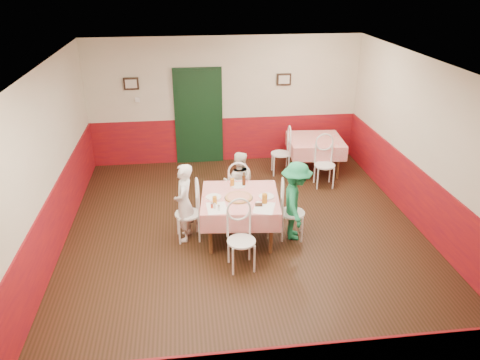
{
  "coord_description": "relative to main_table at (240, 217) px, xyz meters",
  "views": [
    {
      "loc": [
        -0.94,
        -6.61,
        4.12
      ],
      "look_at": [
        -0.1,
        0.03,
        1.05
      ],
      "focal_mm": 35.0,
      "sensor_mm": 36.0,
      "label": 1
    }
  ],
  "objects": [
    {
      "name": "floor",
      "position": [
        0.1,
        -0.03,
        -0.38
      ],
      "size": [
        7.0,
        7.0,
        0.0
      ],
      "primitive_type": "plane",
      "color": "black",
      "rests_on": "ground"
    },
    {
      "name": "ceiling",
      "position": [
        0.1,
        -0.03,
        2.42
      ],
      "size": [
        7.0,
        7.0,
        0.0
      ],
      "primitive_type": "plane",
      "color": "white",
      "rests_on": "back_wall"
    },
    {
      "name": "back_wall",
      "position": [
        0.1,
        3.47,
        1.02
      ],
      "size": [
        6.0,
        0.1,
        2.8
      ],
      "primitive_type": "cube",
      "color": "beige",
      "rests_on": "ground"
    },
    {
      "name": "front_wall",
      "position": [
        0.1,
        -3.53,
        1.02
      ],
      "size": [
        6.0,
        0.1,
        2.8
      ],
      "primitive_type": "cube",
      "color": "beige",
      "rests_on": "ground"
    },
    {
      "name": "left_wall",
      "position": [
        -2.9,
        -0.03,
        1.02
      ],
      "size": [
        0.1,
        7.0,
        2.8
      ],
      "primitive_type": "cube",
      "color": "beige",
      "rests_on": "ground"
    },
    {
      "name": "right_wall",
      "position": [
        3.1,
        -0.03,
        1.02
      ],
      "size": [
        0.1,
        7.0,
        2.8
      ],
      "primitive_type": "cube",
      "color": "beige",
      "rests_on": "ground"
    },
    {
      "name": "wainscot_back",
      "position": [
        0.1,
        3.45,
        0.12
      ],
      "size": [
        6.0,
        0.03,
        1.0
      ],
      "primitive_type": "cube",
      "color": "maroon",
      "rests_on": "ground"
    },
    {
      "name": "wainscot_left",
      "position": [
        -2.88,
        -0.03,
        0.12
      ],
      "size": [
        0.03,
        7.0,
        1.0
      ],
      "primitive_type": "cube",
      "color": "maroon",
      "rests_on": "ground"
    },
    {
      "name": "wainscot_right",
      "position": [
        3.09,
        -0.03,
        0.12
      ],
      "size": [
        0.03,
        7.0,
        1.0
      ],
      "primitive_type": "cube",
      "color": "maroon",
      "rests_on": "ground"
    },
    {
      "name": "door",
      "position": [
        -0.5,
        3.42,
        0.68
      ],
      "size": [
        0.96,
        0.06,
        2.1
      ],
      "primitive_type": "cube",
      "color": "black",
      "rests_on": "ground"
    },
    {
      "name": "picture_left",
      "position": [
        -1.9,
        3.42,
        1.48
      ],
      "size": [
        0.32,
        0.03,
        0.26
      ],
      "primitive_type": "cube",
      "color": "black",
      "rests_on": "back_wall"
    },
    {
      "name": "picture_right",
      "position": [
        1.4,
        3.42,
        1.48
      ],
      "size": [
        0.32,
        0.03,
        0.26
      ],
      "primitive_type": "cube",
      "color": "black",
      "rests_on": "back_wall"
    },
    {
      "name": "thermostat",
      "position": [
        -1.8,
        3.42,
        1.12
      ],
      "size": [
        0.1,
        0.03,
        0.1
      ],
      "primitive_type": "cube",
      "color": "white",
      "rests_on": "back_wall"
    },
    {
      "name": "main_table",
      "position": [
        0.0,
        0.0,
        0.0
      ],
      "size": [
        1.34,
        1.34,
        0.77
      ],
      "primitive_type": "cube",
      "rotation": [
        0.0,
        0.0,
        -0.1
      ],
      "color": "red",
      "rests_on": "ground"
    },
    {
      "name": "second_table",
      "position": [
        1.95,
        2.54,
        0.0
      ],
      "size": [
        1.2,
        1.2,
        0.77
      ],
      "primitive_type": "cube",
      "rotation": [
        0.0,
        0.0,
        -0.07
      ],
      "color": "red",
      "rests_on": "ground"
    },
    {
      "name": "chair_left",
      "position": [
        -0.85,
        0.09,
        0.08
      ],
      "size": [
        0.45,
        0.45,
        0.9
      ],
      "primitive_type": null,
      "rotation": [
        0.0,
        0.0,
        -1.5
      ],
      "color": "white",
      "rests_on": "ground"
    },
    {
      "name": "chair_right",
      "position": [
        0.85,
        -0.09,
        0.08
      ],
      "size": [
        0.48,
        0.48,
        0.9
      ],
      "primitive_type": null,
      "rotation": [
        0.0,
        0.0,
        1.42
      ],
      "color": "white",
      "rests_on": "ground"
    },
    {
      "name": "chair_far",
      "position": [
        0.09,
        0.85,
        0.08
      ],
      "size": [
        0.48,
        0.48,
        0.9
      ],
      "primitive_type": null,
      "rotation": [
        0.0,
        0.0,
        2.99
      ],
      "color": "white",
      "rests_on": "ground"
    },
    {
      "name": "chair_near",
      "position": [
        -0.09,
        -0.85,
        0.08
      ],
      "size": [
        0.46,
        0.46,
        0.9
      ],
      "primitive_type": null,
      "rotation": [
        0.0,
        0.0,
        0.09
      ],
      "color": "white",
      "rests_on": "ground"
    },
    {
      "name": "chair_second_a",
      "position": [
        1.2,
        2.54,
        0.08
      ],
      "size": [
        0.45,
        0.45,
        0.9
      ],
      "primitive_type": null,
      "rotation": [
        0.0,
        0.0,
        -1.64
      ],
      "color": "white",
      "rests_on": "ground"
    },
    {
      "name": "chair_second_b",
      "position": [
        1.95,
        1.79,
        0.08
      ],
      "size": [
        0.45,
        0.45,
        0.9
      ],
      "primitive_type": null,
      "rotation": [
        0.0,
        0.0,
        -0.07
      ],
      "color": "white",
      "rests_on": "ground"
    },
    {
      "name": "pizza",
      "position": [
        -0.03,
        -0.06,
        0.4
      ],
      "size": [
        0.47,
        0.47,
        0.03
      ],
      "primitive_type": "cylinder",
      "rotation": [
        0.0,
        0.0,
        -0.1
      ],
      "color": "#B74723",
      "rests_on": "main_table"
    },
    {
      "name": "plate_left",
      "position": [
        -0.42,
        0.02,
        0.39
      ],
      "size": [
        0.27,
        0.27,
        0.01
      ],
      "primitive_type": "cylinder",
      "rotation": [
        0.0,
        0.0,
        -0.1
      ],
      "color": "white",
      "rests_on": "main_table"
    },
    {
      "name": "plate_right",
      "position": [
        0.42,
        -0.06,
        0.39
      ],
      "size": [
        0.27,
        0.27,
        0.01
      ],
      "primitive_type": "cylinder",
      "rotation": [
        0.0,
        0.0,
        -0.1
      ],
      "color": "white",
      "rests_on": "main_table"
    },
    {
      "name": "plate_far",
      "position": [
        0.03,
        0.4,
        0.39
      ],
      "size": [
        0.27,
        0.27,
        0.01
      ],
      "primitive_type": "cylinder",
      "rotation": [
        0.0,
        0.0,
        -0.1
      ],
      "color": "white",
      "rests_on": "main_table"
    },
    {
      "name": "glass_a",
      "position": [
        -0.42,
        -0.21,
        0.45
      ],
      "size": [
        0.07,
        0.07,
        0.12
      ],
      "primitive_type": "cylinder",
      "rotation": [
        0.0,
        0.0,
        -0.1
      ],
      "color": "#BF7219",
      "rests_on": "main_table"
    },
    {
      "name": "glass_b",
      "position": [
        0.35,
        -0.27,
        0.46
      ],
      "size": [
        0.09,
        0.09,
        0.15
      ],
      "primitive_type": "cylinder",
      "rotation": [
        0.0,
        0.0,
        -0.1
      ],
      "color": "#BF7219",
      "rests_on": "main_table"
    },
    {
      "name": "glass_c",
      "position": [
        -0.08,
        0.41,
        0.45
      ],
      "size": [
        0.08,
        0.08,
        0.13
      ],
      "primitive_type": "cylinder",
      "rotation": [
        0.0,
        0.0,
        -0.1
      ],
      "color": "#BF7219",
      "rests_on": "main_table"
    },
    {
      "name": "beer_bottle",
      "position": [
        0.11,
        0.39,
        0.49
      ],
      "size": [
        0.07,
        0.07,
        0.22
      ],
      "primitive_type": "cylinder",
      "rotation": [
        0.0,
        0.0,
        -0.1
      ],
      "color": "#381C0A",
      "rests_on": "main_table"
    },
    {
      "name": "shaker_a",
      "position": [
        -0.43,
        -0.35,
        0.43
      ],
      "size": [
        0.04,
        0.04,
        0.09
      ],
      "primitive_type": "cylinder",
      "rotation": [
        0.0,
        0.0,
        -0.1
      ],
      "color": "silver",
      "rests_on": "main_table"
    },
    {
      "name": "shaker_b",
      "position": [
        -0.38,
        -0.43,
        0.43
      ],
      "size": [
        0.04,
        0.04,
        0.09
      ],
      "primitive_type": "cylinder",
      "rotation": [
        0.0,
        0.0,
        -0.1
      ],
      "color": "silver",
      "rests_on": "main_table"
    },
    {
      "name": "shaker_c",
      "position": [
        -0.47,
        -0.34,
        0.43
      ],
      "size": [
        0.04,
        0.04,
        0.09
      ],
      "primitive_type": "cylinder",
      "rotation": [
        0.0,
        0.0,
        -0.1
      ],
      "color": "#B23319",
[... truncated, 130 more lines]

